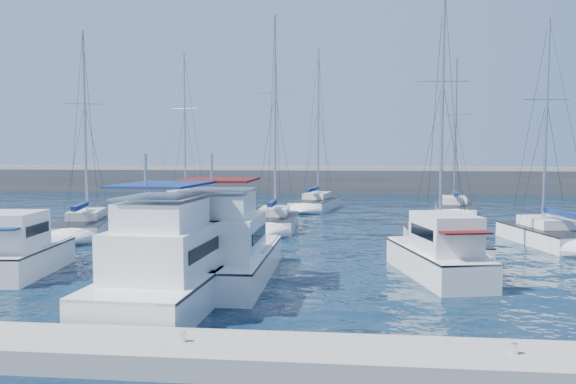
# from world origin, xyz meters

# --- Properties ---
(ground) EXTENTS (220.00, 220.00, 0.00)m
(ground) POSITION_xyz_m (0.00, 0.00, 0.00)
(ground) COLOR black
(ground) RESTS_ON ground
(breakwater) EXTENTS (160.00, 6.00, 4.45)m
(breakwater) POSITION_xyz_m (0.00, 52.00, 1.05)
(breakwater) COLOR #424244
(breakwater) RESTS_ON ground
(dock) EXTENTS (40.00, 2.20, 0.60)m
(dock) POSITION_xyz_m (0.00, -11.00, 0.30)
(dock) COLOR gray
(dock) RESTS_ON ground
(dock_cleat_centre) EXTENTS (0.16, 0.16, 0.25)m
(dock_cleat_centre) POSITION_xyz_m (0.00, -11.00, 0.72)
(dock_cleat_centre) COLOR silver
(dock_cleat_centre) RESTS_ON dock
(dock_cleat_near_stbd) EXTENTS (0.16, 0.16, 0.25)m
(dock_cleat_near_stbd) POSITION_xyz_m (8.00, -11.00, 0.72)
(dock_cleat_near_stbd) COLOR silver
(dock_cleat_near_stbd) RESTS_ON dock
(motor_yacht_port_outer) EXTENTS (3.30, 6.09, 3.20)m
(motor_yacht_port_outer) POSITION_xyz_m (-10.20, -1.63, 0.94)
(motor_yacht_port_outer) COLOR silver
(motor_yacht_port_outer) RESTS_ON ground
(motor_yacht_port_inner) EXTENTS (3.90, 10.12, 4.69)m
(motor_yacht_port_inner) POSITION_xyz_m (-2.09, -5.16, 1.13)
(motor_yacht_port_inner) COLOR white
(motor_yacht_port_inner) RESTS_ON ground
(motor_yacht_stbd_inner) EXTENTS (3.76, 8.94, 4.69)m
(motor_yacht_stbd_inner) POSITION_xyz_m (-0.99, -1.80, 1.13)
(motor_yacht_stbd_inner) COLOR white
(motor_yacht_stbd_inner) RESTS_ON ground
(motor_yacht_stbd_outer) EXTENTS (3.87, 7.27, 3.20)m
(motor_yacht_stbd_outer) POSITION_xyz_m (7.96, -0.27, 0.94)
(motor_yacht_stbd_outer) COLOR silver
(motor_yacht_stbd_outer) RESTS_ON ground
(sailboat_mid_a) EXTENTS (5.03, 8.60, 13.63)m
(sailboat_mid_a) POSITION_xyz_m (-13.06, 10.51, 0.51)
(sailboat_mid_a) COLOR silver
(sailboat_mid_a) RESTS_ON ground
(sailboat_mid_c) EXTENTS (3.11, 6.88, 15.19)m
(sailboat_mid_c) POSITION_xyz_m (-0.99, 13.90, 0.55)
(sailboat_mid_c) COLOR silver
(sailboat_mid_c) RESTS_ON ground
(sailboat_mid_d) EXTENTS (3.37, 8.71, 14.65)m
(sailboat_mid_d) POSITION_xyz_m (9.13, 6.05, 0.51)
(sailboat_mid_d) COLOR silver
(sailboat_mid_d) RESTS_ON ground
(sailboat_mid_e) EXTENTS (4.33, 7.86, 13.43)m
(sailboat_mid_e) POSITION_xyz_m (15.71, 9.37, 0.51)
(sailboat_mid_e) COLOR white
(sailboat_mid_e) RESTS_ON ground
(sailboat_back_a) EXTENTS (4.47, 9.16, 15.79)m
(sailboat_back_a) POSITION_xyz_m (-12.79, 31.23, 0.53)
(sailboat_back_a) COLOR white
(sailboat_back_a) RESTS_ON ground
(sailboat_back_b) EXTENTS (4.65, 9.01, 15.51)m
(sailboat_back_b) POSITION_xyz_m (1.07, 28.55, 0.52)
(sailboat_back_b) COLOR silver
(sailboat_back_b) RESTS_ON ground
(sailboat_back_c) EXTENTS (4.21, 8.98, 13.75)m
(sailboat_back_c) POSITION_xyz_m (13.14, 24.69, 0.51)
(sailboat_back_c) COLOR white
(sailboat_back_c) RESTS_ON ground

